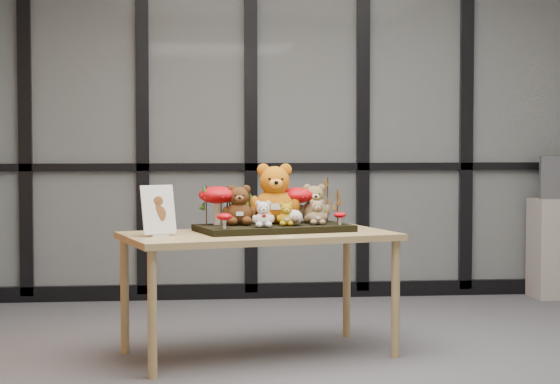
{
  "coord_description": "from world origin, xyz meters",
  "views": [
    {
      "loc": [
        -1.08,
        -5.53,
        1.27
      ],
      "look_at": [
        -0.45,
        0.29,
        0.96
      ],
      "focal_mm": 65.0,
      "sensor_mm": 36.0,
      "label": 1
    }
  ],
  "objects": [
    {
      "name": "bear_brown_medium",
      "position": [
        -0.68,
        0.43,
        0.89
      ],
      "size": [
        0.24,
        0.22,
        0.26
      ],
      "primitive_type": null,
      "rotation": [
        0.0,
        0.0,
        0.26
      ],
      "color": "#4C2910",
      "rests_on": "diorama_tray"
    },
    {
      "name": "mushroom_back_left",
      "position": [
        -0.81,
        0.46,
        0.89
      ],
      "size": [
        0.23,
        0.23,
        0.25
      ],
      "primitive_type": null,
      "color": "#AC050C",
      "rests_on": "diorama_tray"
    },
    {
      "name": "diorama_tray",
      "position": [
        -0.48,
        0.41,
        0.74
      ],
      "size": [
        0.97,
        0.66,
        0.04
      ],
      "primitive_type": "cube",
      "rotation": [
        0.0,
        0.0,
        0.26
      ],
      "color": "black",
      "rests_on": "display_table"
    },
    {
      "name": "bear_small_yellow",
      "position": [
        -0.41,
        0.34,
        0.84
      ],
      "size": [
        0.14,
        0.13,
        0.15
      ],
      "primitive_type": null,
      "rotation": [
        0.0,
        0.0,
        0.26
      ],
      "color": "#B68911",
      "rests_on": "diorama_tray"
    },
    {
      "name": "bear_pooh_yellow",
      "position": [
        -0.46,
        0.5,
        0.96
      ],
      "size": [
        0.36,
        0.34,
        0.4
      ],
      "primitive_type": null,
      "rotation": [
        0.0,
        0.0,
        0.26
      ],
      "color": "#CA6A0E",
      "rests_on": "diorama_tray"
    },
    {
      "name": "mushroom_front_left",
      "position": [
        -0.78,
        0.18,
        0.81
      ],
      "size": [
        0.09,
        0.09,
        0.1
      ],
      "primitive_type": null,
      "color": "#AC050C",
      "rests_on": "diorama_tray"
    },
    {
      "name": "room_shell",
      "position": [
        0.0,
        0.0,
        1.68
      ],
      "size": [
        5.0,
        5.0,
        5.0
      ],
      "color": "#B2B0A8",
      "rests_on": "floor"
    },
    {
      "name": "sign_holder",
      "position": [
        -1.15,
        0.19,
        0.86
      ],
      "size": [
        0.21,
        0.15,
        0.29
      ],
      "rotation": [
        0.0,
        0.0,
        0.49
      ],
      "color": "silver",
      "rests_on": "display_table"
    },
    {
      "name": "sprig_dry_far_right",
      "position": [
        -0.12,
        0.61,
        0.9
      ],
      "size": [
        0.05,
        0.05,
        0.27
      ],
      "primitive_type": null,
      "color": "brown",
      "rests_on": "diorama_tray"
    },
    {
      "name": "mushroom_front_right",
      "position": [
        -0.09,
        0.38,
        0.8
      ],
      "size": [
        0.08,
        0.08,
        0.08
      ],
      "primitive_type": null,
      "color": "#AC050C",
      "rests_on": "diorama_tray"
    },
    {
      "name": "bear_beige_small",
      "position": [
        -0.22,
        0.4,
        0.84
      ],
      "size": [
        0.15,
        0.14,
        0.16
      ],
      "primitive_type": null,
      "rotation": [
        0.0,
        0.0,
        0.26
      ],
      "color": "#917755",
      "rests_on": "diorama_tray"
    },
    {
      "name": "sprig_green_mid_left",
      "position": [
        -0.75,
        0.51,
        0.88
      ],
      "size": [
        0.05,
        0.05,
        0.23
      ],
      "primitive_type": null,
      "color": "#14350C",
      "rests_on": "diorama_tray"
    },
    {
      "name": "label_card",
      "position": [
        -0.45,
        0.04,
        0.72
      ],
      "size": [
        0.09,
        0.03,
        0.0
      ],
      "primitive_type": "cube",
      "color": "white",
      "rests_on": "display_table"
    },
    {
      "name": "mushroom_back_right",
      "position": [
        -0.32,
        0.56,
        0.88
      ],
      "size": [
        0.21,
        0.21,
        0.24
      ],
      "primitive_type": null,
      "color": "#AC050C",
      "rests_on": "diorama_tray"
    },
    {
      "name": "floor",
      "position": [
        0.0,
        0.0,
        0.0
      ],
      "size": [
        5.0,
        5.0,
        0.0
      ],
      "primitive_type": "plane",
      "color": "#505055",
      "rests_on": "ground"
    },
    {
      "name": "bear_white_bow",
      "position": [
        -0.55,
        0.26,
        0.85
      ],
      "size": [
        0.15,
        0.15,
        0.17
      ],
      "primitive_type": null,
      "rotation": [
        0.0,
        0.0,
        0.26
      ],
      "color": "white",
      "rests_on": "diorama_tray"
    },
    {
      "name": "sprig_dry_mid_right",
      "position": [
        -0.08,
        0.5,
        0.86
      ],
      "size": [
        0.05,
        0.05,
        0.2
      ],
      "primitive_type": null,
      "color": "brown",
      "rests_on": "diorama_tray"
    },
    {
      "name": "sprig_green_centre",
      "position": [
        -0.61,
        0.56,
        0.86
      ],
      "size": [
        0.05,
        0.05,
        0.19
      ],
      "primitive_type": null,
      "color": "#14350C",
      "rests_on": "diorama_tray"
    },
    {
      "name": "bear_tan_back",
      "position": [
        -0.21,
        0.56,
        0.89
      ],
      "size": [
        0.24,
        0.22,
        0.26
      ],
      "primitive_type": null,
      "rotation": [
        0.0,
        0.0,
        0.26
      ],
      "color": "olive",
      "rests_on": "diorama_tray"
    },
    {
      "name": "glass_partition",
      "position": [
        -0.0,
        2.47,
        1.42
      ],
      "size": [
        4.9,
        0.06,
        2.78
      ],
      "color": "#2D383F",
      "rests_on": "floor"
    },
    {
      "name": "plush_cream_hedgehog",
      "position": [
        -0.36,
        0.35,
        0.81
      ],
      "size": [
        0.09,
        0.09,
        0.1
      ],
      "primitive_type": null,
      "rotation": [
        0.0,
        0.0,
        0.26
      ],
      "color": "beige",
      "rests_on": "diorama_tray"
    },
    {
      "name": "display_table",
      "position": [
        -0.57,
        0.33,
        0.66
      ],
      "size": [
        1.69,
        1.14,
        0.72
      ],
      "rotation": [
        0.0,
        0.0,
        0.26
      ],
      "color": "#A28758",
      "rests_on": "floor"
    },
    {
      "name": "sprig_green_far_left",
      "position": [
        -0.87,
        0.43,
        0.88
      ],
      "size": [
        0.05,
        0.05,
        0.24
      ],
      "primitive_type": null,
      "color": "#14350C",
      "rests_on": "diorama_tray"
    }
  ]
}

